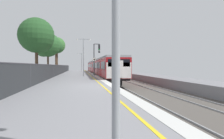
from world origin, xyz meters
TOP-DOWN VIEW (x-y plane):
  - ground at (2.64, 0.00)m, footprint 17.40×110.00m
  - commuter_train_at_platform at (2.10, 26.76)m, footprint 2.83×42.76m
  - signal_gantry at (0.62, 17.37)m, footprint 1.10×0.24m
  - speed_limit_sign at (0.25, 15.28)m, footprint 0.59×0.08m
  - platform_lamp_mid at (-1.45, 13.66)m, footprint 2.00×0.20m
  - platform_lamp_far at (-1.45, 38.41)m, footprint 2.00×0.20m
  - platform_back_fence at (-5.45, 0.00)m, footprint 0.07×99.00m
  - background_tree_left at (-6.53, 7.88)m, footprint 3.82×3.82m
  - background_tree_centre at (-7.25, 29.51)m, footprint 3.10×2.92m
  - background_tree_right at (-7.08, 17.19)m, footprint 3.90×3.83m
  - background_tree_back at (-7.73, 36.35)m, footprint 4.11×4.11m

SIDE VIEW (x-z plane):
  - ground at x=2.64m, z-range -1.21..0.00m
  - platform_back_fence at x=-5.45m, z-range 0.04..1.71m
  - commuter_train_at_platform at x=2.10m, z-range -0.64..3.17m
  - speed_limit_sign at x=0.25m, z-range 0.38..3.15m
  - platform_lamp_far at x=-1.45m, z-range 0.49..5.40m
  - signal_gantry at x=0.62m, z-range 0.64..5.79m
  - platform_lamp_mid at x=-1.45m, z-range 0.50..5.93m
  - background_tree_right at x=-7.08m, z-range 1.30..8.03m
  - background_tree_left at x=-6.53m, z-range 1.34..8.07m
  - background_tree_centre at x=-7.25m, z-range 1.93..9.06m
  - background_tree_back at x=-7.73m, z-range 2.15..10.94m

